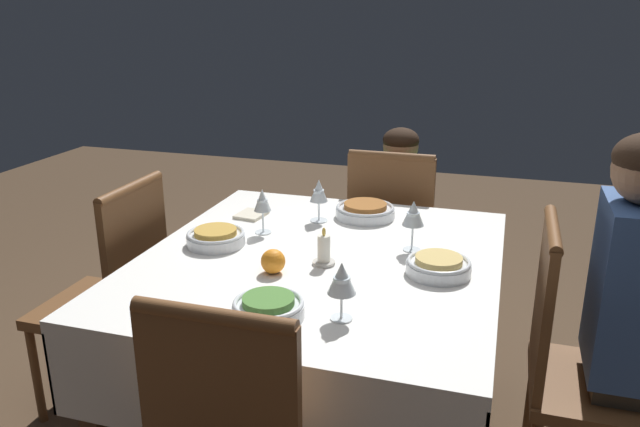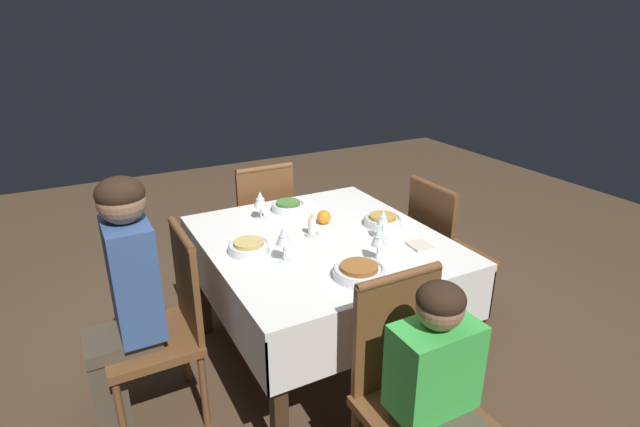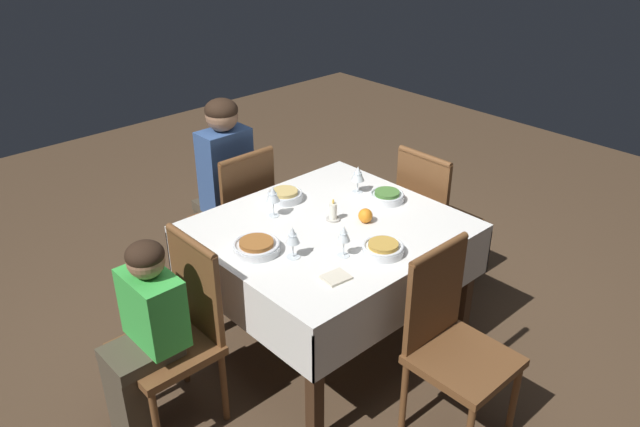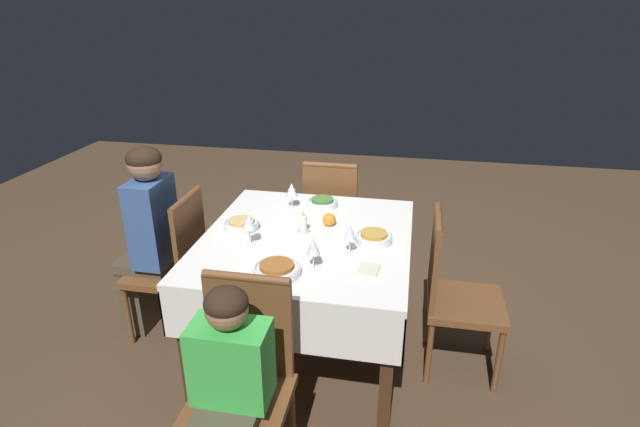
% 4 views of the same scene
% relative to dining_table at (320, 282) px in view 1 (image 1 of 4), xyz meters
% --- Properties ---
extents(dining_table, '(1.24, 1.13, 0.74)m').
position_rel_dining_table_xyz_m(dining_table, '(0.00, 0.00, 0.00)').
color(dining_table, white).
rests_on(dining_table, ground_plane).
extents(chair_north, '(0.41, 0.41, 0.92)m').
position_rel_dining_table_xyz_m(chair_north, '(0.00, 0.80, -0.15)').
color(chair_north, brown).
rests_on(chair_north, ground_plane).
extents(chair_west, '(0.41, 0.41, 0.92)m').
position_rel_dining_table_xyz_m(chair_west, '(-0.86, 0.09, -0.15)').
color(chair_west, brown).
rests_on(chair_west, ground_plane).
extents(chair_south, '(0.41, 0.41, 0.92)m').
position_rel_dining_table_xyz_m(chair_south, '(-0.01, -0.80, -0.15)').
color(chair_south, brown).
rests_on(chair_south, ground_plane).
extents(person_child_green, '(0.33, 0.30, 0.99)m').
position_rel_dining_table_xyz_m(person_child_green, '(-1.03, 0.09, -0.11)').
color(person_child_green, '#4C4233').
rests_on(person_child_green, ground_plane).
extents(bowl_north, '(0.20, 0.20, 0.06)m').
position_rel_dining_table_xyz_m(bowl_north, '(0.02, 0.38, 0.12)').
color(bowl_north, silver).
rests_on(bowl_north, dining_table).
extents(wine_glass_north, '(0.07, 0.07, 0.17)m').
position_rel_dining_table_xyz_m(wine_glass_north, '(-0.14, 0.27, 0.21)').
color(wine_glass_north, white).
rests_on(wine_glass_north, dining_table).
extents(bowl_west, '(0.23, 0.23, 0.06)m').
position_rel_dining_table_xyz_m(bowl_west, '(-0.43, 0.05, 0.12)').
color(bowl_west, silver).
rests_on(bowl_west, dining_table).
extents(wine_glass_west, '(0.07, 0.07, 0.16)m').
position_rel_dining_table_xyz_m(wine_glass_west, '(-0.33, -0.11, 0.20)').
color(wine_glass_west, white).
rests_on(wine_glass_west, dining_table).
extents(bowl_south, '(0.20, 0.20, 0.06)m').
position_rel_dining_table_xyz_m(bowl_south, '(-0.00, -0.37, 0.12)').
color(bowl_south, silver).
rests_on(bowl_south, dining_table).
extents(wine_glass_south, '(0.06, 0.06, 0.16)m').
position_rel_dining_table_xyz_m(wine_glass_south, '(-0.15, -0.26, 0.21)').
color(wine_glass_south, white).
rests_on(wine_glass_south, dining_table).
extents(bowl_east, '(0.19, 0.19, 0.06)m').
position_rel_dining_table_xyz_m(bowl_east, '(0.43, -0.01, 0.12)').
color(bowl_east, silver).
rests_on(bowl_east, dining_table).
extents(wine_glass_east, '(0.07, 0.07, 0.16)m').
position_rel_dining_table_xyz_m(wine_glass_east, '(0.38, 0.18, 0.20)').
color(wine_glass_east, white).
rests_on(wine_glass_east, dining_table).
extents(candle_centerpiece, '(0.07, 0.07, 0.12)m').
position_rel_dining_table_xyz_m(candle_centerpiece, '(0.05, 0.03, 0.13)').
color(candle_centerpiece, beige).
rests_on(candle_centerpiece, dining_table).
extents(orange_fruit, '(0.07, 0.07, 0.07)m').
position_rel_dining_table_xyz_m(orange_fruit, '(0.16, -0.10, 0.13)').
color(orange_fruit, orange).
rests_on(orange_fruit, dining_table).
extents(napkin_red_folded, '(0.13, 0.11, 0.01)m').
position_rel_dining_table_xyz_m(napkin_red_folded, '(-0.31, -0.37, 0.10)').
color(napkin_red_folded, beige).
rests_on(napkin_red_folded, dining_table).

